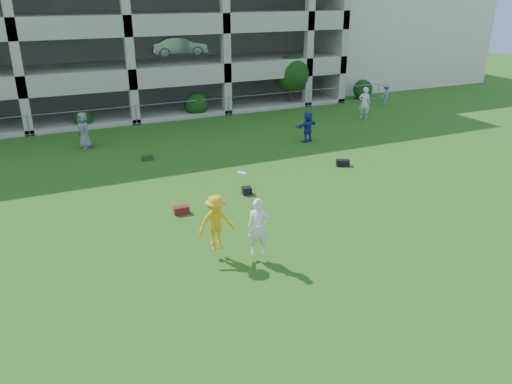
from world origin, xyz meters
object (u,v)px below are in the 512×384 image
stucco_building (366,21)px  bystander_c (84,130)px  bystander_d (308,127)px  frisbee_contest (228,224)px  bystander_e (364,103)px  parking_garage (103,14)px  bystander_f (386,95)px  crate_d (247,191)px

stucco_building → bystander_c: stucco_building is taller
stucco_building → bystander_d: (-15.44, -16.46, -4.18)m
bystander_c → frisbee_contest: (2.46, -13.73, 0.23)m
bystander_e → frisbee_contest: 19.29m
bystander_e → frisbee_contest: (-14.37, -12.87, 0.15)m
bystander_d → parking_garage: bearing=-82.4°
stucco_building → frisbee_contest: (-23.99, -26.39, -3.84)m
bystander_f → parking_garage: bearing=-46.2°
bystander_d → bystander_e: (5.82, 2.94, 0.18)m
stucco_building → crate_d: bearing=-134.3°
bystander_d → crate_d: size_ratio=4.71×
bystander_d → crate_d: bearing=25.0°
bystander_e → crate_d: (-11.79, -8.40, -0.86)m
parking_garage → frisbee_contest: bearing=-92.1°
bystander_f → crate_d: bearing=20.9°
crate_d → bystander_e: bearing=35.5°
crate_d → frisbee_contest: frisbee_contest is taller
bystander_e → parking_garage: bearing=-13.3°
bystander_c → bystander_e: bearing=66.1°
bystander_d → parking_garage: parking_garage is taller
bystander_c → bystander_d: 11.64m
stucco_building → bystander_e: (-9.62, -13.52, -3.99)m
bystander_d → bystander_e: bearing=-170.7°
bystander_d → parking_garage: size_ratio=0.05×
bystander_f → frisbee_contest: frisbee_contest is taller
bystander_d → parking_garage: 18.59m
stucco_building → bystander_d: 22.95m
stucco_building → bystander_f: (-5.87, -10.92, -4.23)m
crate_d → bystander_d: bearing=42.5°
bystander_f → bystander_c: bearing=-9.6°
frisbee_contest → bystander_f: bearing=40.5°
crate_d → frisbee_contest: size_ratio=0.14×
stucco_building → bystander_c: 29.60m
bystander_c → crate_d: bystander_c is taller
stucco_building → bystander_e: stucco_building is taller
stucco_building → parking_garage: 23.03m
stucco_building → crate_d: size_ratio=45.71×
stucco_building → bystander_e: bearing=-125.4°
parking_garage → bystander_e: bearing=-44.6°
bystander_f → crate_d: 19.05m
bystander_f → crate_d: bystander_f is taller
bystander_c → bystander_d: (11.01, -3.80, -0.11)m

